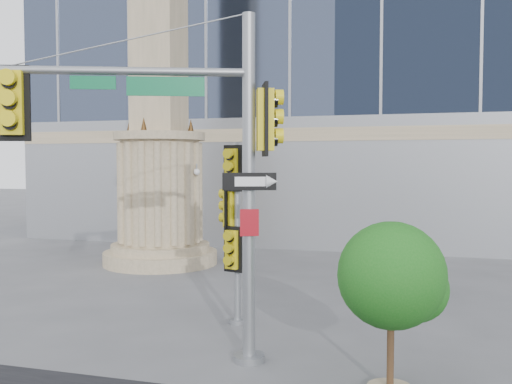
# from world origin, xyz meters

# --- Properties ---
(ground) EXTENTS (120.00, 120.00, 0.00)m
(ground) POSITION_xyz_m (0.00, 0.00, 0.00)
(ground) COLOR #545456
(ground) RESTS_ON ground
(monument) EXTENTS (4.40, 4.40, 16.60)m
(monument) POSITION_xyz_m (-6.00, 9.00, 5.52)
(monument) COLOR #9B8B69
(monument) RESTS_ON ground
(main_signal_pole) EXTENTS (5.05, 2.32, 6.83)m
(main_signal_pole) POSITION_xyz_m (-0.67, -0.91, 4.23)
(main_signal_pole) COLOR slate
(main_signal_pole) RESTS_ON ground
(secondary_signal_pole) EXTENTS (0.77, 0.68, 4.44)m
(secondary_signal_pole) POSITION_xyz_m (-0.63, 1.92, 2.61)
(secondary_signal_pole) COLOR slate
(secondary_signal_pole) RESTS_ON ground
(street_tree) EXTENTS (1.89, 1.85, 2.95)m
(street_tree) POSITION_xyz_m (3.30, -1.19, 1.94)
(street_tree) COLOR #9B8B69
(street_tree) RESTS_ON ground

